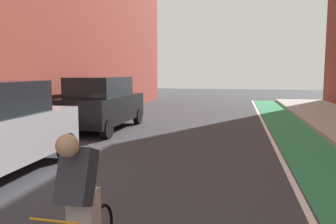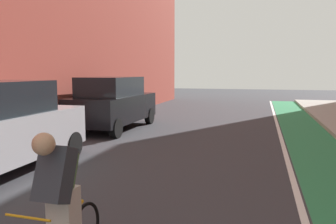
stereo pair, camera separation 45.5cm
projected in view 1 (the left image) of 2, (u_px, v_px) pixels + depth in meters
name	position (u px, v px, depth m)	size (l,w,h in m)	color
ground_plane	(174.00, 155.00, 9.08)	(71.53, 71.53, 0.00)	#38383D
bike_lane_paint	(305.00, 145.00, 10.33)	(1.60, 32.51, 0.00)	#2D8451
lane_divider_stripe	(274.00, 144.00, 10.50)	(0.12, 32.51, 0.00)	white
parked_suv_black	(102.00, 103.00, 12.89)	(1.99, 4.47, 1.98)	black
cyclist_mid	(80.00, 204.00, 3.49)	(0.48, 1.69, 1.60)	black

